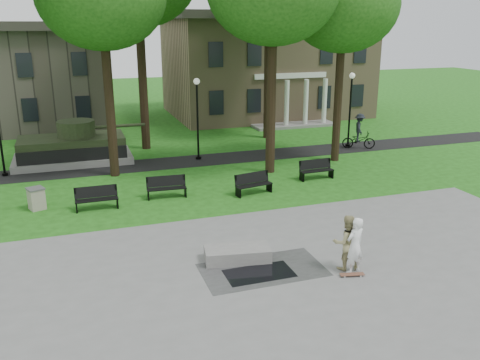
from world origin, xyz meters
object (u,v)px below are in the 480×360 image
at_px(concrete_block, 237,254).
at_px(park_bench_0, 96,197).
at_px(friend_watching, 346,242).
at_px(cyclist, 359,134).
at_px(trash_bin, 36,198).
at_px(skateboarder, 355,245).

xyz_separation_m(concrete_block, park_bench_0, (-4.17, 6.69, 0.28)).
height_order(concrete_block, friend_watching, friend_watching).
height_order(concrete_block, park_bench_0, park_bench_0).
bearing_deg(park_bench_0, concrete_block, -57.87).
height_order(cyclist, trash_bin, cyclist).
bearing_deg(cyclist, concrete_block, 160.09).
relative_size(friend_watching, cyclist, 0.83).
xyz_separation_m(cyclist, park_bench_0, (-16.59, -6.01, -0.39)).
relative_size(park_bench_0, trash_bin, 1.88).
height_order(skateboarder, trash_bin, skateboarder).
distance_m(cyclist, trash_bin, 19.74).
xyz_separation_m(friend_watching, cyclist, (9.29, 14.42, -0.03)).
height_order(friend_watching, cyclist, cyclist).
relative_size(skateboarder, trash_bin, 1.96).
distance_m(friend_watching, park_bench_0, 11.14).
bearing_deg(skateboarder, friend_watching, -85.27).
distance_m(park_bench_0, trash_bin, 2.59).
bearing_deg(friend_watching, trash_bin, -35.03).
bearing_deg(cyclist, trash_bin, 129.71).
distance_m(concrete_block, skateboarder, 3.91).
bearing_deg(friend_watching, concrete_block, -20.43).
xyz_separation_m(skateboarder, trash_bin, (-9.88, 9.54, -0.47)).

